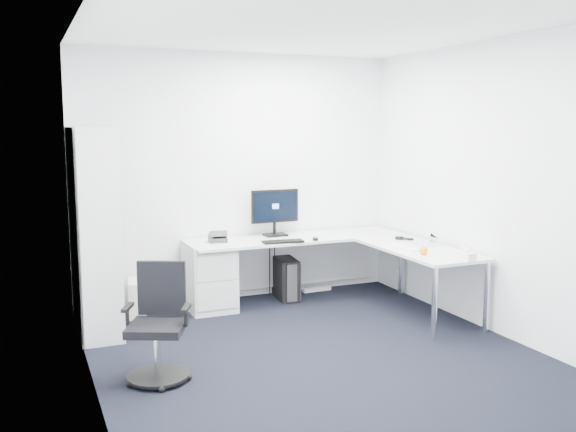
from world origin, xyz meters
name	(u,v)px	position (x,y,z in m)	size (l,w,h in m)	color
ground	(320,358)	(0.00, 0.00, 0.00)	(4.20, 4.20, 0.00)	black
ceiling	(323,24)	(0.00, 0.00, 2.70)	(4.20, 4.20, 0.00)	white
wall_back	(239,178)	(0.00, 2.10, 1.35)	(3.60, 0.02, 2.70)	white
wall_front	(501,240)	(0.00, -2.10, 1.35)	(3.60, 0.02, 2.70)	white
wall_left	(88,208)	(-1.80, 0.00, 1.35)	(0.02, 4.20, 2.70)	white
wall_right	(499,189)	(1.80, 0.00, 1.35)	(0.02, 4.20, 2.70)	white
l_desk	(310,275)	(0.55, 1.40, 0.35)	(2.42, 1.35, 0.71)	silver
drawer_pedestal	(209,276)	(-0.45, 1.75, 0.36)	(0.47, 0.58, 0.71)	silver
bookshelf	(94,231)	(-1.62, 1.45, 0.95)	(0.37, 0.95, 1.91)	#BDBFBF
task_chair	(157,324)	(-1.34, 0.04, 0.44)	(0.50, 0.50, 0.88)	black
black_pc_tower	(286,278)	(0.45, 1.83, 0.23)	(0.21, 0.47, 0.46)	black
beige_pc_tower	(137,298)	(-1.19, 1.82, 0.18)	(0.17, 0.38, 0.36)	beige
power_strip	(317,289)	(0.90, 1.98, 0.02)	(0.36, 0.06, 0.04)	white
monitor	(275,212)	(0.35, 1.89, 0.97)	(0.55, 0.18, 0.53)	black
black_keyboard	(283,242)	(0.27, 1.48, 0.72)	(0.43, 0.15, 0.02)	black
mouse	(315,239)	(0.64, 1.47, 0.72)	(0.05, 0.09, 0.03)	black
desk_phone	(218,237)	(-0.36, 1.74, 0.77)	(0.18, 0.18, 0.13)	#2E2E30
laptop	(425,231)	(1.61, 0.85, 0.84)	(0.38, 0.37, 0.27)	silver
white_keyboard	(403,247)	(1.27, 0.74, 0.71)	(0.12, 0.42, 0.01)	white
headphones	(404,238)	(1.52, 1.11, 0.73)	(0.13, 0.20, 0.05)	black
orange_fruit	(424,251)	(1.26, 0.37, 0.74)	(0.08, 0.08, 0.08)	orange
tissue_box	(464,256)	(1.48, 0.05, 0.74)	(0.11, 0.20, 0.07)	white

